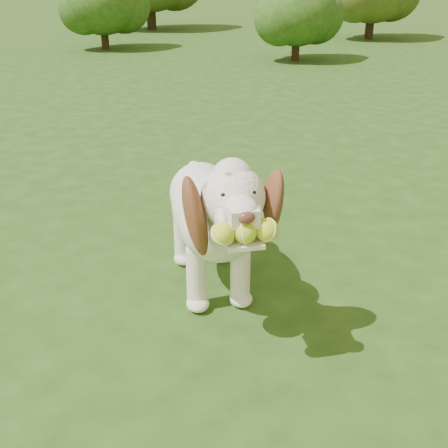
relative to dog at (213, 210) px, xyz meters
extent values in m
plane|color=#1F3F12|center=(-0.29, 0.40, -0.47)|extent=(80.00, 80.00, 0.00)
ellipsoid|color=white|center=(-0.01, 0.12, -0.04)|extent=(0.44, 0.78, 0.40)
ellipsoid|color=white|center=(0.01, -0.16, 0.00)|extent=(0.41, 0.41, 0.38)
ellipsoid|color=white|center=(-0.03, 0.38, -0.05)|extent=(0.38, 0.38, 0.35)
cylinder|color=white|center=(0.03, -0.31, 0.11)|extent=(0.23, 0.32, 0.30)
sphere|color=white|center=(0.04, -0.45, 0.25)|extent=(0.29, 0.29, 0.27)
sphere|color=white|center=(0.04, -0.43, 0.33)|extent=(0.19, 0.19, 0.18)
cube|color=white|center=(0.05, -0.61, 0.25)|extent=(0.13, 0.17, 0.07)
ellipsoid|color=#592D28|center=(0.06, -0.69, 0.26)|extent=(0.07, 0.05, 0.05)
cube|color=white|center=(0.05, -0.62, 0.14)|extent=(0.16, 0.18, 0.02)
ellipsoid|color=brown|center=(-0.12, -0.46, 0.17)|extent=(0.17, 0.27, 0.42)
ellipsoid|color=brown|center=(0.19, -0.43, 0.17)|extent=(0.17, 0.26, 0.42)
cylinder|color=white|center=(-0.04, 0.54, -0.01)|extent=(0.08, 0.20, 0.15)
cylinder|color=white|center=(-0.10, -0.15, -0.30)|extent=(0.11, 0.11, 0.34)
cylinder|color=white|center=(0.12, -0.13, -0.30)|extent=(0.11, 0.11, 0.34)
cylinder|color=white|center=(-0.14, 0.35, -0.30)|extent=(0.11, 0.11, 0.34)
cylinder|color=white|center=(0.08, 0.37, -0.30)|extent=(0.11, 0.11, 0.34)
sphere|color=#C6D52C|center=(-0.03, -0.68, 0.19)|extent=(0.10, 0.10, 0.09)
sphere|color=#C6D52C|center=(0.05, -0.67, 0.19)|extent=(0.10, 0.10, 0.09)
sphere|color=#C6D52C|center=(0.14, -0.66, 0.19)|extent=(0.10, 0.10, 0.09)
cylinder|color=#382314|center=(-1.20, 9.72, -0.22)|extent=(0.15, 0.15, 0.50)
ellipsoid|color=#184716|center=(-1.20, 9.72, 0.44)|extent=(1.49, 1.49, 1.27)
cylinder|color=#382314|center=(-0.22, 13.46, -0.08)|extent=(0.24, 0.24, 0.78)
cylinder|color=#382314|center=(2.33, 7.73, -0.24)|extent=(0.14, 0.14, 0.46)
ellipsoid|color=#184716|center=(2.33, 7.73, 0.37)|extent=(1.37, 1.37, 1.17)
cylinder|color=#382314|center=(4.83, 10.71, -0.16)|extent=(0.20, 0.20, 0.63)
camera|label=1|loc=(-0.27, -2.59, 1.13)|focal=45.00mm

